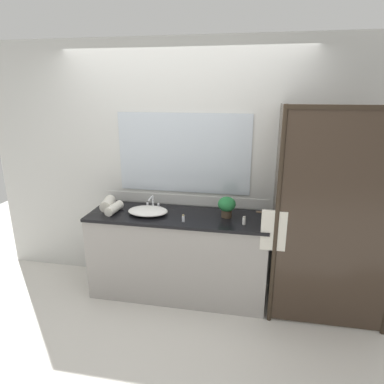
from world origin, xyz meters
TOP-DOWN VIEW (x-y plane):
  - ground_plane at (0.00, 0.00)m, footprint 8.00×8.00m
  - wall_back_with_mirror at (0.00, 0.34)m, footprint 4.40×0.06m
  - vanity_cabinet at (0.00, 0.01)m, footprint 1.80×0.58m
  - shower_enclosure at (1.27, -0.19)m, footprint 1.20×0.59m
  - sink_basin at (-0.30, -0.03)m, footprint 0.41×0.30m
  - faucet at (-0.30, 0.13)m, footprint 0.17×0.16m
  - potted_plant at (0.49, 0.04)m, footprint 0.18×0.18m
  - amenity_bottle_shampoo at (0.50, 0.19)m, footprint 0.03×0.03m
  - amenity_bottle_body_wash at (0.67, -0.12)m, footprint 0.03×0.03m
  - amenity_bottle_lotion at (0.10, -0.16)m, footprint 0.03×0.03m
  - rolled_towel_near_edge at (-0.76, 0.04)m, footprint 0.16×0.27m
  - rolled_towel_middle at (-0.65, -0.05)m, footprint 0.11×0.26m

SIDE VIEW (x-z plane):
  - ground_plane at x=0.00m, z-range 0.00..0.00m
  - vanity_cabinet at x=0.00m, z-range 0.00..0.90m
  - sink_basin at x=-0.30m, z-range 0.90..0.96m
  - amenity_bottle_lotion at x=0.10m, z-range 0.90..0.97m
  - amenity_bottle_body_wash at x=0.67m, z-range 0.90..0.97m
  - amenity_bottle_shampoo at x=0.50m, z-range 0.90..0.99m
  - rolled_towel_middle at x=-0.65m, z-range 0.90..0.99m
  - faucet at x=-0.30m, z-range 0.88..1.02m
  - rolled_towel_near_edge at x=-0.76m, z-range 0.90..1.01m
  - potted_plant at x=0.49m, z-range 0.92..1.12m
  - shower_enclosure at x=1.27m, z-range 0.02..2.02m
  - wall_back_with_mirror at x=0.00m, z-range 0.00..2.60m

